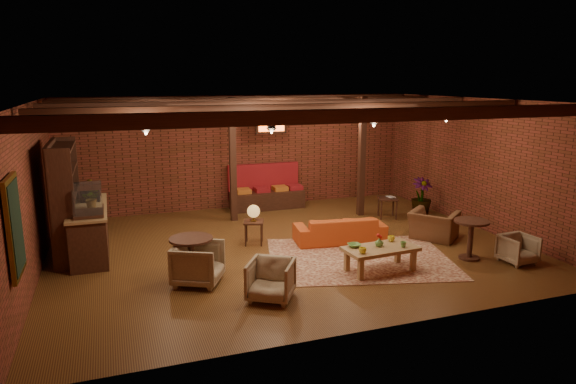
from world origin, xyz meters
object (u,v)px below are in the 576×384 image
object	(u,v)px
armchair_b	(271,278)
round_table_right	(471,233)
round_table_left	(191,252)
armchair_a	(198,262)
sofa	(340,229)
coffee_table	(380,250)
armchair_far	(518,248)
side_table_book	(388,199)
side_table_lamp	(254,214)
armchair_right	(434,220)
plant_tall	(423,160)

from	to	relation	value
armchair_b	round_table_right	world-z (taller)	round_table_right
round_table_left	armchair_a	world-z (taller)	armchair_a
sofa	round_table_left	xyz separation A→B (m)	(-3.55, -1.19, 0.26)
armchair_a	coffee_table	bearing A→B (deg)	-72.39
round_table_left	armchair_far	xyz separation A→B (m)	(6.37, -1.25, -0.24)
side_table_book	armchair_a	bearing A→B (deg)	-152.87
sofa	armchair_a	bearing A→B (deg)	29.19
armchair_b	side_table_lamp	bearing A→B (deg)	111.60
armchair_right	plant_tall	xyz separation A→B (m)	(0.99, 2.02, 1.07)
side_table_lamp	round_table_left	distance (m)	2.37
armchair_b	armchair_right	size ratio (longest dim) A/B	0.74
armchair_a	armchair_far	distance (m)	6.37
side_table_lamp	armchair_a	distance (m)	2.46
sofa	coffee_table	world-z (taller)	coffee_table
coffee_table	plant_tall	xyz separation A→B (m)	(3.21, 3.42, 1.08)
armchair_a	round_table_right	world-z (taller)	armchair_a
sofa	armchair_b	xyz separation A→B (m)	(-2.42, -2.46, 0.08)
round_table_right	plant_tall	xyz separation A→B (m)	(1.09, 3.42, 0.96)
armchair_right	armchair_a	bearing A→B (deg)	60.36
plant_tall	armchair_b	bearing A→B (deg)	-144.66
side_table_lamp	armchair_right	xyz separation A→B (m)	(4.05, -1.02, -0.25)
sofa	round_table_right	xyz separation A→B (m)	(2.06, -1.92, 0.25)
coffee_table	side_table_lamp	world-z (taller)	side_table_lamp
side_table_book	armchair_far	world-z (taller)	armchair_far
sofa	armchair_b	bearing A→B (deg)	52.99
armchair_b	plant_tall	bearing A→B (deg)	67.14
side_table_lamp	armchair_right	distance (m)	4.18
armchair_right	plant_tall	bearing A→B (deg)	-64.47
side_table_book	plant_tall	distance (m)	1.46
armchair_right	side_table_book	size ratio (longest dim) A/B	1.61
sofa	side_table_lamp	bearing A→B (deg)	-7.29
coffee_table	side_table_book	size ratio (longest dim) A/B	2.33
sofa	round_table_right	distance (m)	2.83
side_table_book	round_table_right	distance (m)	3.40
round_table_left	armchair_far	world-z (taller)	round_table_left
side_table_lamp	armchair_far	bearing A→B (deg)	-32.02
armchair_right	coffee_table	bearing A→B (deg)	84.14
armchair_a	armchair_far	xyz separation A→B (m)	(6.28, -1.08, -0.10)
side_table_book	round_table_right	size ratio (longest dim) A/B	0.77
round_table_right	armchair_a	bearing A→B (deg)	174.25
coffee_table	armchair_right	world-z (taller)	armchair_right
side_table_lamp	round_table_left	world-z (taller)	side_table_lamp
coffee_table	armchair_far	xyz separation A→B (m)	(2.88, -0.52, -0.11)
side_table_lamp	plant_tall	distance (m)	5.21
coffee_table	side_table_book	world-z (taller)	coffee_table
armchair_a	round_table_right	distance (m)	5.55
coffee_table	armchair_b	xyz separation A→B (m)	(-2.37, -0.53, -0.06)
side_table_lamp	plant_tall	bearing A→B (deg)	11.15
armchair_b	plant_tall	distance (m)	6.93
plant_tall	round_table_right	bearing A→B (deg)	-107.73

